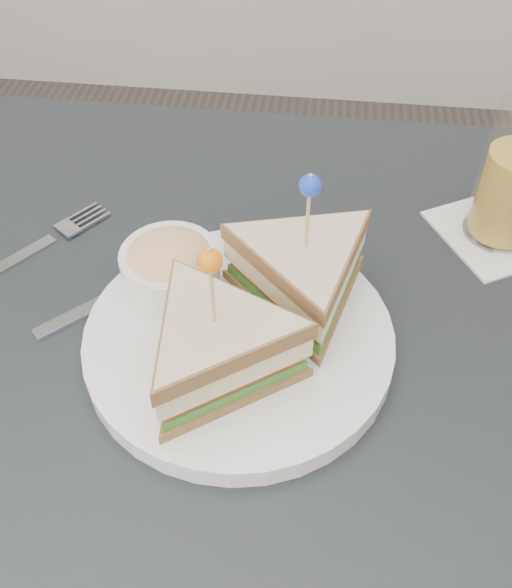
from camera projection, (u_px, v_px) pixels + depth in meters
The scene contains 4 objects.
table at pixel (245, 383), 0.68m from camera, with size 0.80×0.80×0.75m.
plate_meal at pixel (247, 311), 0.59m from camera, with size 0.33×0.32×0.17m.
cutlery_fork at pixel (38, 246), 0.71m from camera, with size 0.14×0.17×0.01m.
cutlery_knife at pixel (124, 292), 0.66m from camera, with size 0.17×0.16×0.01m.
Camera 1 is at (0.06, -0.40, 1.24)m, focal length 40.00 mm.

